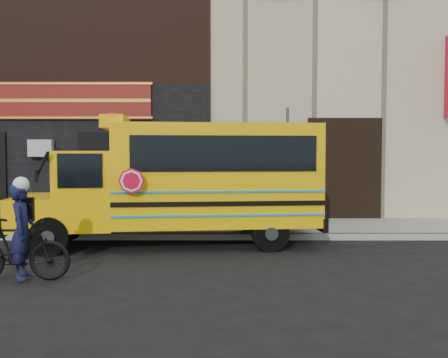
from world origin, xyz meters
The scene contains 8 objects.
ground centered at (0.00, 0.00, 0.00)m, with size 120.00×120.00×0.00m, color black.
curb centered at (0.00, 2.60, 0.07)m, with size 40.00×0.20×0.15m, color #9C9C96.
sidewalk centered at (0.00, 4.10, 0.07)m, with size 40.00×3.00×0.15m, color gray.
building centered at (-0.04, 10.45, 6.13)m, with size 20.00×10.70×12.00m.
school_bus centered at (-0.45, 1.94, 1.51)m, with size 7.08×2.84×2.92m.
sign_pole centered at (2.00, 3.11, 1.79)m, with size 0.07×0.28×3.25m.
bicycle centered at (-2.99, -1.33, 0.52)m, with size 0.49×1.73×1.04m, color black.
cyclist centered at (-2.89, -1.34, 0.78)m, with size 0.57×0.37×1.56m, color #111434.
Camera 1 is at (0.43, -9.44, 2.11)m, focal length 40.00 mm.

